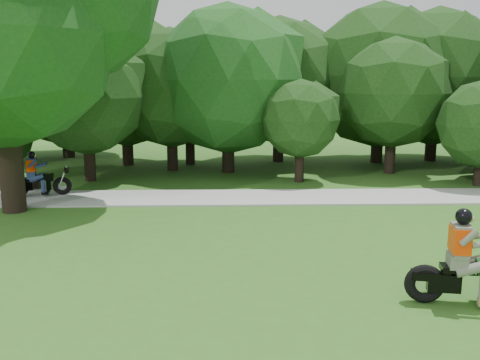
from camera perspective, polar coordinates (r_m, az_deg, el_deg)
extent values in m
plane|color=#36601B|center=(10.51, 23.48, -11.50)|extent=(100.00, 100.00, 0.00)
cube|color=#9E9E99|center=(17.73, 12.69, -1.76)|extent=(60.00, 2.20, 0.06)
cylinder|color=black|center=(25.11, 14.41, 3.87)|extent=(0.52, 0.52, 1.80)
sphere|color=#13340F|center=(24.93, 14.74, 10.71)|extent=(6.44, 6.44, 6.44)
cylinder|color=black|center=(22.39, 15.73, 2.98)|extent=(0.42, 0.42, 1.80)
sphere|color=#13340F|center=(22.20, 16.04, 8.93)|extent=(4.39, 4.39, 4.39)
cylinder|color=black|center=(24.64, 4.11, 4.06)|extent=(0.49, 0.49, 1.80)
sphere|color=#13340F|center=(24.47, 4.20, 10.49)|extent=(5.72, 5.72, 5.72)
cylinder|color=black|center=(23.87, -5.34, 3.73)|extent=(0.41, 0.41, 1.73)
sphere|color=#13340F|center=(23.70, -5.44, 9.04)|extent=(4.15, 4.15, 4.15)
cylinder|color=black|center=(20.97, 24.14, 1.02)|extent=(0.36, 0.36, 1.16)
cylinder|color=black|center=(24.13, -11.90, 3.71)|extent=(0.48, 0.48, 1.80)
sphere|color=#13340F|center=(23.95, -12.16, 10.22)|extent=(5.66, 5.66, 5.66)
cylinder|color=black|center=(21.80, -1.27, 3.18)|extent=(0.50, 0.50, 1.80)
sphere|color=#164D18|center=(21.60, -1.30, 10.68)|extent=(5.98, 5.98, 5.98)
cylinder|color=black|center=(19.92, 6.36, 1.79)|extent=(0.34, 0.34, 1.39)
sphere|color=#13340F|center=(19.73, 6.46, 6.49)|extent=(2.90, 2.90, 2.90)
cylinder|color=black|center=(26.38, 19.72, 3.90)|extent=(0.51, 0.51, 1.80)
sphere|color=#13340F|center=(26.22, 20.13, 10.27)|extent=(6.25, 6.25, 6.25)
cylinder|color=black|center=(22.41, -7.23, 3.31)|extent=(0.44, 0.44, 1.80)
sphere|color=#13340F|center=(22.22, -7.39, 9.68)|extent=(4.88, 4.88, 4.88)
cylinder|color=black|center=(21.64, -23.74, 1.03)|extent=(0.31, 0.31, 0.93)
sphere|color=#13340F|center=(21.48, -23.99, 4.13)|extent=(2.20, 2.20, 2.20)
cylinder|color=black|center=(20.73, -15.75, 2.26)|extent=(0.42, 0.42, 1.72)
sphere|color=#13340F|center=(20.53, -16.08, 8.51)|extent=(4.31, 4.31, 4.31)
cylinder|color=black|center=(27.13, -17.87, 4.19)|extent=(0.56, 0.56, 1.80)
sphere|color=#13340F|center=(26.97, -18.29, 11.10)|extent=(7.29, 7.29, 7.29)
cylinder|color=black|center=(16.55, -23.42, 3.99)|extent=(0.68, 0.68, 4.20)
sphere|color=#164D18|center=(16.50, -24.21, 14.02)|extent=(6.40, 6.40, 6.40)
torus|color=black|center=(9.90, 19.09, -10.40)|extent=(0.72, 0.31, 0.69)
cube|color=black|center=(10.03, 22.74, -10.09)|extent=(1.23, 0.44, 0.32)
cube|color=silver|center=(10.07, 23.68, -10.08)|extent=(0.52, 0.41, 0.40)
cube|color=black|center=(9.91, 22.09, -8.72)|extent=(0.56, 0.40, 0.10)
cube|color=#545A49|center=(9.87, 22.15, -7.96)|extent=(0.36, 0.42, 0.24)
cube|color=#545A49|center=(9.77, 22.41, -5.98)|extent=(0.32, 0.45, 0.55)
cube|color=#F23804|center=(9.76, 22.42, -5.87)|extent=(0.36, 0.50, 0.43)
sphere|color=black|center=(9.67, 22.76, -3.62)|extent=(0.28, 0.28, 0.28)
torus|color=black|center=(18.51, -22.50, -0.76)|extent=(0.62, 0.29, 0.60)
torus|color=black|center=(18.33, -18.42, -0.59)|extent=(0.62, 0.29, 0.60)
cube|color=black|center=(18.42, -20.96, -0.56)|extent=(0.97, 0.39, 0.27)
cube|color=silver|center=(18.40, -20.56, -0.55)|extent=(0.46, 0.37, 0.34)
cube|color=black|center=(18.33, -19.96, 0.27)|extent=(0.49, 0.34, 0.22)
cube|color=black|center=(18.40, -21.34, 0.10)|extent=(0.49, 0.36, 0.09)
cylinder|color=silver|center=(18.27, -18.37, 0.33)|extent=(0.34, 0.10, 0.77)
cylinder|color=silver|center=(18.20, -17.99, 1.49)|extent=(0.14, 0.54, 0.03)
cube|color=black|center=(18.31, -22.47, -0.74)|extent=(0.37, 0.17, 0.29)
cube|color=black|center=(18.68, -22.28, -0.51)|extent=(0.37, 0.17, 0.29)
cube|color=#1C204C|center=(18.38, -21.36, 0.47)|extent=(0.32, 0.37, 0.20)
cube|color=#1C204C|center=(18.33, -21.38, 1.41)|extent=(0.29, 0.40, 0.48)
cube|color=#F23804|center=(18.32, -21.38, 1.47)|extent=(0.32, 0.43, 0.38)
sphere|color=black|center=(18.27, -21.38, 2.53)|extent=(0.24, 0.24, 0.24)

